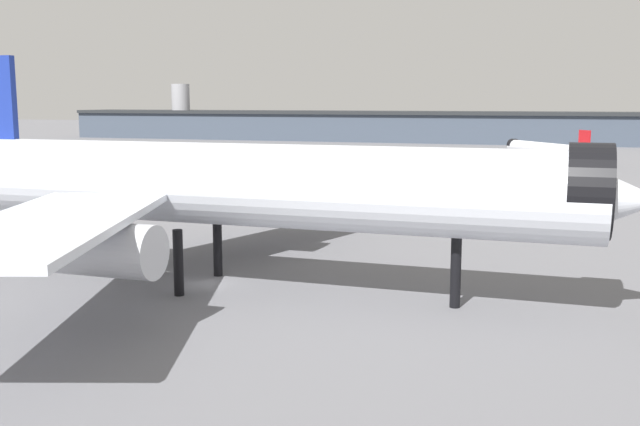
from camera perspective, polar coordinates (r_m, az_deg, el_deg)
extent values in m
plane|color=slate|center=(62.66, -8.66, -5.46)|extent=(900.00, 900.00, 0.00)
cylinder|color=silver|center=(59.57, -7.09, 2.24)|extent=(57.50, 8.38, 6.61)
cone|color=silver|center=(53.97, 21.60, 1.02)|extent=(7.47, 6.70, 6.48)
cylinder|color=black|center=(53.84, 20.22, 1.61)|extent=(3.18, 6.77, 6.68)
cube|color=silver|center=(76.16, -4.88, 3.06)|extent=(17.36, 27.38, 0.53)
cylinder|color=#B7BAC1|center=(73.05, -4.82, 1.10)|extent=(8.13, 3.88, 3.64)
cube|color=silver|center=(48.34, -20.16, -0.73)|extent=(16.01, 27.33, 0.53)
cylinder|color=#B7BAC1|center=(50.34, -16.62, -2.72)|extent=(8.13, 3.88, 3.64)
cube|color=silver|center=(78.95, -21.72, 3.76)|extent=(5.48, 10.47, 0.40)
cylinder|color=black|center=(55.38, 10.51, -4.59)|extent=(0.79, 0.79, 5.29)
cylinder|color=black|center=(64.81, -7.97, -2.58)|extent=(0.79, 0.79, 5.29)
cylinder|color=black|center=(58.81, -10.96, -3.82)|extent=(0.79, 0.79, 5.29)
cylinder|color=silver|center=(177.68, 17.33, 4.73)|extent=(19.61, 27.15, 3.11)
cone|color=silver|center=(190.45, 14.72, 5.08)|extent=(4.43, 4.53, 3.04)
cone|color=silver|center=(165.34, 20.34, 4.31)|extent=(4.70, 5.00, 2.95)
cylinder|color=black|center=(189.91, 14.82, 5.14)|extent=(3.38, 2.91, 3.14)
cube|color=silver|center=(171.08, 15.44, 4.54)|extent=(14.58, 8.46, 0.25)
cylinder|color=#B7BAC1|center=(172.67, 15.75, 4.22)|extent=(3.80, 4.51, 1.71)
cube|color=silver|center=(180.74, 19.96, 4.54)|extent=(12.36, 13.85, 0.25)
cylinder|color=#B7BAC1|center=(180.40, 19.38, 4.24)|extent=(3.80, 4.51, 1.71)
cube|color=red|center=(167.13, 19.87, 5.23)|extent=(2.30, 3.22, 4.97)
cube|color=silver|center=(164.67, 18.98, 4.47)|extent=(6.11, 5.35, 0.19)
cube|color=silver|center=(168.93, 20.92, 4.47)|extent=(6.11, 5.35, 0.19)
cylinder|color=black|center=(186.00, 15.59, 4.10)|extent=(0.37, 0.37, 2.48)
cylinder|color=black|center=(175.70, 17.13, 3.78)|extent=(0.37, 0.37, 2.48)
cylinder|color=black|center=(177.56, 18.01, 3.79)|extent=(0.37, 0.37, 2.48)
cube|color=#3D4756|center=(280.89, 2.92, 6.66)|extent=(234.96, 26.55, 10.11)
cube|color=#232628|center=(280.74, 2.93, 7.81)|extent=(235.01, 28.59, 1.20)
cylinder|color=#939399|center=(308.92, -10.76, 7.80)|extent=(7.37, 7.37, 21.92)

